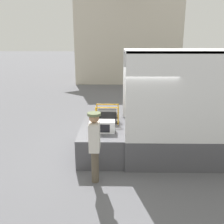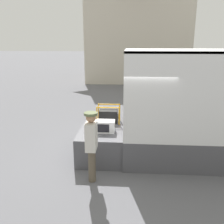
% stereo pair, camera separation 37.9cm
% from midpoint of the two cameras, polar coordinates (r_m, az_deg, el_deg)
% --- Properties ---
extents(ground_plane, '(160.00, 160.00, 0.00)m').
position_cam_midpoint_polar(ground_plane, '(7.69, 4.12, -9.51)').
color(ground_plane, slate).
extents(tailgate_deck, '(1.28, 2.17, 0.82)m').
position_cam_midpoint_polar(tailgate_deck, '(7.55, -0.73, -6.57)').
color(tailgate_deck, '#4C4C51').
rests_on(tailgate_deck, ground).
extents(microwave, '(0.51, 0.35, 0.33)m').
position_cam_midpoint_polar(microwave, '(7.02, 0.08, -3.31)').
color(microwave, white).
rests_on(microwave, tailgate_deck).
extents(portable_generator, '(0.72, 0.44, 0.55)m').
position_cam_midpoint_polar(portable_generator, '(7.83, 0.74, -0.93)').
color(portable_generator, black).
rests_on(portable_generator, tailgate_deck).
extents(worker_person, '(0.31, 0.44, 1.74)m').
position_cam_midpoint_polar(worker_person, '(5.85, -2.88, -6.44)').
color(worker_person, brown).
rests_on(worker_person, ground).
extents(house_backdrop, '(8.62, 6.89, 10.12)m').
position_cam_midpoint_polar(house_backdrop, '(22.84, 6.36, 20.46)').
color(house_backdrop, beige).
rests_on(house_backdrop, ground).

